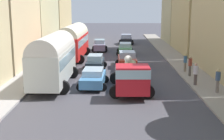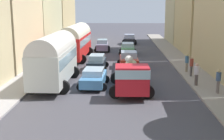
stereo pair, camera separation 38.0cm
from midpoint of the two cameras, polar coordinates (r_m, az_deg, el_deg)
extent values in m
plane|color=#44424A|center=(31.63, -0.13, 0.41)|extent=(154.00, 154.00, 0.00)
cube|color=#A6A1A2|center=(32.54, -13.00, 0.55)|extent=(2.50, 70.00, 0.14)
cube|color=gray|center=(32.33, 12.83, 0.49)|extent=(2.50, 70.00, 0.14)
cube|color=beige|center=(33.68, -19.21, 9.87)|extent=(4.71, 10.22, 10.98)
cube|color=beige|center=(44.45, -14.36, 9.24)|extent=(4.93, 11.69, 9.09)
cube|color=#CFB77F|center=(57.32, -11.25, 9.73)|extent=(5.52, 13.35, 8.80)
cube|color=tan|center=(43.22, 15.65, 11.83)|extent=(5.70, 11.59, 13.17)
cube|color=tan|center=(54.06, 12.60, 9.25)|extent=(5.88, 9.96, 8.20)
cube|color=silver|center=(24.89, -10.99, 1.02)|extent=(2.39, 8.14, 2.37)
cylinder|color=silver|center=(24.70, -11.10, 3.72)|extent=(2.35, 7.98, 2.30)
cube|color=#99B7C6|center=(24.80, -11.04, 2.20)|extent=(2.44, 7.49, 0.76)
cylinder|color=black|center=(27.77, -12.08, -0.41)|extent=(1.00, 0.35, 1.00)
cylinder|color=black|center=(27.35, -7.53, -0.43)|extent=(1.00, 0.35, 1.00)
cylinder|color=black|center=(23.03, -14.88, -3.06)|extent=(1.00, 0.35, 1.00)
cylinder|color=black|center=(22.52, -9.41, -3.15)|extent=(1.00, 0.35, 1.00)
cube|color=red|center=(36.63, -7.29, 4.52)|extent=(2.61, 9.76, 2.32)
cylinder|color=silver|center=(36.50, -7.34, 6.33)|extent=(2.56, 9.57, 2.34)
cube|color=#99B7C6|center=(36.57, -7.31, 5.31)|extent=(2.64, 8.99, 0.74)
cylinder|color=black|center=(39.92, -8.17, 3.40)|extent=(1.00, 0.35, 1.00)
cylinder|color=black|center=(39.58, -4.93, 3.41)|extent=(1.00, 0.35, 1.00)
cylinder|color=black|center=(34.08, -9.93, 1.92)|extent=(1.00, 0.35, 1.00)
cylinder|color=black|center=(33.69, -6.15, 1.91)|extent=(1.00, 0.35, 1.00)
cube|color=red|center=(20.87, 3.18, -1.72)|extent=(2.21, 1.85, 1.85)
cube|color=#99B7C6|center=(20.76, 3.20, -0.33)|extent=(2.26, 1.92, 0.59)
cube|color=brown|center=(24.28, 2.76, -1.36)|extent=(2.24, 4.89, 0.55)
ellipsoid|color=beige|center=(24.65, 3.68, 0.01)|extent=(1.02, 0.80, 0.45)
ellipsoid|color=silver|center=(25.17, 1.48, 0.28)|extent=(1.00, 0.91, 0.44)
ellipsoid|color=beige|center=(23.41, 3.92, -0.45)|extent=(0.92, 0.98, 0.58)
ellipsoid|color=beige|center=(23.96, 2.25, 0.63)|extent=(0.95, 0.83, 0.51)
ellipsoid|color=silver|center=(22.60, 2.30, -0.07)|extent=(0.92, 0.87, 0.50)
ellipsoid|color=beige|center=(25.41, 2.91, 1.30)|extent=(0.97, 0.78, 0.52)
ellipsoid|color=silver|center=(24.92, 2.52, 2.03)|extent=(0.68, 0.85, 0.54)
cylinder|color=black|center=(21.44, 6.05, -3.95)|extent=(0.90, 0.31, 0.90)
cylinder|color=black|center=(21.33, 0.16, -3.97)|extent=(0.90, 0.31, 0.90)
cylinder|color=black|center=(25.31, 5.15, -1.49)|extent=(0.90, 0.31, 0.90)
cylinder|color=black|center=(25.22, 0.17, -1.49)|extent=(0.90, 0.31, 0.90)
cube|color=#BA3723|center=(31.67, 2.40, 1.63)|extent=(1.84, 3.91, 0.78)
cube|color=#9DAEC3|center=(31.55, 2.41, 2.85)|extent=(1.58, 2.05, 0.59)
cylinder|color=black|center=(30.62, 4.14, 0.57)|extent=(0.60, 0.21, 0.60)
cylinder|color=black|center=(30.52, 0.89, 0.56)|extent=(0.60, 0.21, 0.60)
cylinder|color=black|center=(32.97, 3.79, 1.38)|extent=(0.60, 0.21, 0.60)
cylinder|color=black|center=(32.88, 0.77, 1.38)|extent=(0.60, 0.21, 0.60)
cube|color=#4B8E4F|center=(40.11, 2.15, 3.74)|extent=(1.73, 4.42, 0.71)
cube|color=#A4C3D3|center=(40.03, 2.15, 4.58)|extent=(1.48, 2.31, 0.49)
cylinder|color=black|center=(38.82, 3.35, 2.97)|extent=(0.60, 0.21, 0.60)
cylinder|color=black|center=(38.82, 0.94, 2.99)|extent=(0.60, 0.21, 0.60)
cylinder|color=black|center=(41.51, 3.27, 3.55)|extent=(0.60, 0.21, 0.60)
cylinder|color=black|center=(41.51, 1.02, 3.56)|extent=(0.60, 0.21, 0.60)
cube|color=black|center=(50.67, 2.37, 5.43)|extent=(1.87, 3.89, 0.72)
cube|color=#A2ADD3|center=(50.61, 2.38, 6.16)|extent=(1.61, 2.04, 0.57)
cylinder|color=black|center=(49.54, 3.40, 4.89)|extent=(0.60, 0.21, 0.60)
cylinder|color=black|center=(49.53, 1.34, 4.90)|extent=(0.60, 0.21, 0.60)
cylinder|color=black|center=(51.90, 3.35, 5.20)|extent=(0.60, 0.21, 0.60)
cylinder|color=black|center=(51.90, 1.38, 5.22)|extent=(0.60, 0.21, 0.60)
cube|color=#4685BC|center=(24.30, -3.84, -1.63)|extent=(1.81, 4.13, 0.69)
cube|color=#9DB3C2|center=(24.18, -3.86, -0.32)|extent=(1.54, 2.17, 0.45)
cylinder|color=black|center=(25.70, -5.36, -1.63)|extent=(0.60, 0.21, 0.60)
cylinder|color=black|center=(25.52, -1.65, -1.68)|extent=(0.60, 0.21, 0.60)
cylinder|color=black|center=(23.28, -6.23, -3.07)|extent=(0.60, 0.21, 0.60)
cylinder|color=black|center=(23.08, -2.13, -3.14)|extent=(0.60, 0.21, 0.60)
cube|color=#1E2831|center=(30.56, -3.39, 1.17)|extent=(1.65, 3.97, 0.70)
cube|color=#A5BCC8|center=(30.45, -3.41, 2.29)|extent=(1.41, 2.09, 0.51)
cylinder|color=black|center=(31.89, -4.52, 1.02)|extent=(0.60, 0.21, 0.60)
cylinder|color=black|center=(31.74, -1.79, 1.00)|extent=(0.60, 0.21, 0.60)
cylinder|color=black|center=(29.52, -5.10, 0.13)|extent=(0.60, 0.21, 0.60)
cylinder|color=black|center=(29.36, -2.15, 0.11)|extent=(0.60, 0.21, 0.60)
cube|color=gray|center=(42.97, -2.51, 4.33)|extent=(1.68, 4.17, 0.79)
cube|color=#92B6C1|center=(42.89, -2.52, 5.20)|extent=(1.42, 2.19, 0.53)
cylinder|color=black|center=(44.30, -3.47, 4.07)|extent=(0.60, 0.21, 0.60)
cylinder|color=black|center=(44.27, -1.49, 4.08)|extent=(0.60, 0.21, 0.60)
cylinder|color=black|center=(41.77, -3.58, 3.59)|extent=(0.60, 0.21, 0.60)
cylinder|color=black|center=(41.75, -1.49, 3.61)|extent=(0.60, 0.21, 0.60)
cylinder|color=slate|center=(23.42, 18.01, -4.09)|extent=(0.19, 0.19, 0.14)
cylinder|color=slate|center=(23.29, 18.10, -2.86)|extent=(0.26, 0.26, 0.90)
cylinder|color=#3C5478|center=(23.12, 18.21, -1.07)|extent=(0.40, 0.40, 0.59)
sphere|color=tan|center=(23.03, 18.28, -0.08)|extent=(0.23, 0.23, 0.23)
cylinder|color=#564846|center=(25.21, 14.39, -2.76)|extent=(0.21, 0.21, 0.14)
cylinder|color=#564846|center=(25.09, 14.45, -1.67)|extent=(0.33, 0.33, 0.85)
cylinder|color=silver|center=(24.93, 14.53, -0.01)|extent=(0.50, 0.50, 0.63)
sphere|color=tan|center=(24.85, 14.58, 0.97)|extent=(0.23, 0.23, 0.23)
cylinder|color=#7D6D5B|center=(29.97, 12.68, -0.38)|extent=(0.18, 0.18, 0.14)
cylinder|color=#7D6D5B|center=(29.88, 12.72, 0.54)|extent=(0.24, 0.24, 0.84)
cylinder|color=#366084|center=(29.75, 12.79, 1.91)|extent=(0.36, 0.36, 0.61)
sphere|color=tan|center=(29.68, 12.82, 2.69)|extent=(0.20, 0.20, 0.20)
cylinder|color=#4B4441|center=(28.19, 13.49, -1.19)|extent=(0.17, 0.17, 0.14)
cylinder|color=#4B4441|center=(28.08, 13.54, -0.15)|extent=(0.26, 0.26, 0.90)
cylinder|color=#94392B|center=(27.94, 13.61, 1.38)|extent=(0.40, 0.40, 0.63)
sphere|color=tan|center=(27.87, 13.65, 2.22)|extent=(0.21, 0.21, 0.21)
camera|label=1|loc=(0.19, -90.49, -0.10)|focal=50.49mm
camera|label=2|loc=(0.19, 89.51, 0.10)|focal=50.49mm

